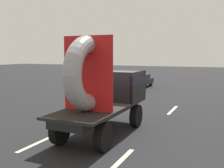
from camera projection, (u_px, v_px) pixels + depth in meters
name	position (u px, v px, depth m)	size (l,w,h in m)	color
ground_plane	(110.00, 130.00, 10.82)	(120.00, 120.00, 0.00)	black
flatbed_truck	(106.00, 89.00, 10.35)	(2.02, 5.11, 3.77)	black
distant_sedan	(140.00, 80.00, 24.90)	(1.65, 3.85, 1.26)	black
lane_dash_left_near	(40.00, 142.00, 9.35)	(2.31, 0.16, 0.01)	beige
lane_dash_left_far	(121.00, 105.00, 16.30)	(2.32, 0.16, 0.01)	beige
lane_dash_right_near	(117.00, 164.00, 7.46)	(2.50, 0.16, 0.01)	beige
lane_dash_right_far	(173.00, 110.00, 14.71)	(2.44, 0.16, 0.01)	beige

